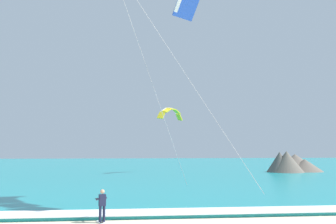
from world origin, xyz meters
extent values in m
cube|color=teal|center=(0.00, 74.62, 0.10)|extent=(200.00, 120.00, 0.20)
cube|color=white|center=(0.00, 15.62, 0.22)|extent=(200.00, 2.33, 0.04)
ellipsoid|color=white|center=(0.29, 13.89, 0.03)|extent=(0.91, 1.47, 0.05)
cube|color=black|center=(0.29, 14.13, 0.07)|extent=(0.17, 0.11, 0.04)
cube|color=black|center=(0.29, 13.66, 0.07)|extent=(0.17, 0.11, 0.04)
cylinder|color=#191E38|center=(0.20, 13.86, 0.42)|extent=(0.14, 0.14, 0.84)
cylinder|color=#191E38|center=(0.39, 13.93, 0.42)|extent=(0.14, 0.14, 0.84)
cube|color=#191E38|center=(0.29, 13.89, 1.14)|extent=(0.39, 0.31, 0.60)
sphere|color=tan|center=(0.29, 13.89, 1.58)|extent=(0.22, 0.22, 0.22)
cylinder|color=#191E38|center=(0.07, 13.98, 1.19)|extent=(0.26, 0.51, 0.22)
cylinder|color=#191E38|center=(0.40, 14.10, 1.19)|extent=(0.26, 0.51, 0.22)
cylinder|color=black|center=(0.16, 14.25, 1.19)|extent=(0.53, 0.23, 0.04)
cube|color=#3F3F42|center=(0.25, 14.00, 0.92)|extent=(0.14, 0.12, 0.10)
cube|color=blue|center=(5.87, 21.10, 14.34)|extent=(2.02, 1.48, 1.98)
cube|color=white|center=(5.33, 20.79, 14.65)|extent=(0.76, 1.09, 1.61)
cylinder|color=#B2B2B7|center=(4.88, 14.64, 7.77)|extent=(8.92, 0.82, 13.15)
cylinder|color=#B2B2B7|center=(3.15, 17.67, 7.77)|extent=(5.46, 6.88, 13.15)
cube|color=yellow|center=(6.61, 48.72, 8.52)|extent=(1.28, 1.08, 1.14)
cube|color=white|center=(6.34, 49.00, 8.66)|extent=(0.60, 0.59, 0.96)
cube|color=yellow|center=(7.40, 49.22, 9.30)|extent=(1.44, 1.35, 0.85)
cube|color=white|center=(7.13, 49.51, 9.45)|extent=(0.81, 0.81, 0.62)
cube|color=yellow|center=(8.30, 50.01, 9.58)|extent=(1.47, 1.46, 0.37)
cube|color=white|center=(8.02, 50.29, 9.73)|extent=(0.89, 0.88, 0.14)
cube|color=yellow|center=(9.10, 50.89, 9.30)|extent=(1.35, 1.44, 0.85)
cube|color=white|center=(8.82, 51.17, 9.45)|extent=(0.82, 0.80, 0.62)
cube|color=yellow|center=(9.61, 51.67, 8.52)|extent=(1.07, 1.28, 1.14)
cube|color=white|center=(9.34, 51.96, 8.66)|extent=(0.60, 0.60, 0.96)
cone|color=#665B51|center=(25.81, 50.14, 1.69)|extent=(5.36, 5.36, 3.38)
cone|color=#665B51|center=(28.67, 53.53, 1.43)|extent=(8.38, 8.38, 2.86)
cone|color=#56514C|center=(24.90, 50.59, 1.63)|extent=(4.26, 4.26, 3.26)
cone|color=#665B51|center=(29.40, 51.71, 1.07)|extent=(6.11, 6.11, 2.13)
camera|label=1|loc=(1.39, -6.66, 3.79)|focal=41.63mm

